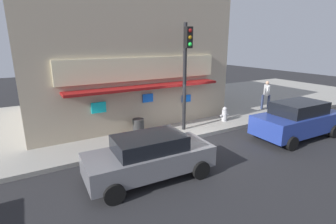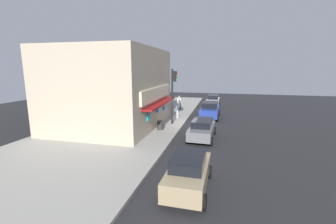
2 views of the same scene
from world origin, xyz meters
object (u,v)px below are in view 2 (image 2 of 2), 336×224
pedestrian (179,102)px  potted_plant_by_doorway (150,120)px  parked_car_grey (202,129)px  fire_hydrant (177,114)px  parked_car_blue (210,110)px  trash_can (160,125)px  parked_car_tan (188,172)px  traffic_light (173,89)px  parked_car_white (213,100)px  potted_plant_by_window (138,126)px

pedestrian → potted_plant_by_doorway: pedestrian is taller
potted_plant_by_doorway → parked_car_grey: bearing=-113.9°
fire_hydrant → parked_car_grey: (-6.28, -3.21, 0.23)m
pedestrian → parked_car_blue: pedestrian is taller
fire_hydrant → parked_car_blue: (1.57, -3.34, 0.33)m
parked_car_grey → trash_can: bearing=71.8°
fire_hydrant → parked_car_grey: size_ratio=0.19×
fire_hydrant → parked_car_tan: parked_car_tan is taller
potted_plant_by_doorway → parked_car_tan: size_ratio=0.24×
traffic_light → trash_can: size_ratio=6.89×
trash_can → parked_car_white: bearing=-14.1°
parked_car_tan → fire_hydrant: bearing=13.3°
pedestrian → parked_car_grey: size_ratio=0.43×
potted_plant_by_doorway → trash_can: bearing=-128.5°
parked_car_blue → potted_plant_by_doorway: bearing=138.2°
parked_car_white → pedestrian: bearing=145.9°
potted_plant_by_doorway → parked_car_white: 14.94m
potted_plant_by_window → traffic_light: bearing=-26.8°
traffic_light → parked_car_blue: traffic_light is taller
potted_plant_by_doorway → parked_car_white: size_ratio=0.21×
potted_plant_by_doorway → pedestrian: bearing=-7.4°
potted_plant_by_window → parked_car_white: parked_car_white is taller
parked_car_white → parked_car_tan: bearing=-179.9°
traffic_light → parked_car_grey: traffic_light is taller
potted_plant_by_doorway → parked_car_grey: size_ratio=0.22×
fire_hydrant → parked_car_tan: size_ratio=0.21×
trash_can → parked_car_grey: size_ratio=0.17×
parked_car_white → parked_car_blue: bearing=-179.6°
traffic_light → parked_car_white: bearing=-13.9°
parked_car_tan → traffic_light: bearing=15.8°
parked_car_blue → parked_car_tan: (-15.64, 0.01, -0.06)m
traffic_light → parked_car_grey: bearing=-138.7°
trash_can → potted_plant_by_doorway: size_ratio=0.80×
fire_hydrant → potted_plant_by_window: potted_plant_by_window is taller
trash_can → traffic_light: bearing=-15.7°
potted_plant_by_doorway → parked_car_blue: size_ratio=0.21×
parked_car_blue → parked_car_grey: 7.85m
parked_car_grey → parked_car_tan: size_ratio=1.09×
parked_car_grey → parked_car_tan: (-7.79, -0.12, 0.05)m
parked_car_white → trash_can: bearing=165.9°
pedestrian → parked_car_tan: pedestrian is taller
potted_plant_by_window → parked_car_grey: bearing=-84.4°
fire_hydrant → pedestrian: 4.29m
parked_car_grey → traffic_light: bearing=41.3°
potted_plant_by_window → parked_car_grey: (0.50, -5.09, 0.00)m
potted_plant_by_doorway → parked_car_grey: (-2.19, -4.93, 0.09)m
parked_car_blue → parked_car_tan: parked_car_blue is taller
fire_hydrant → trash_can: (-5.06, 0.51, -0.02)m
potted_plant_by_window → fire_hydrant: bearing=-15.5°
potted_plant_by_doorway → potted_plant_by_window: bearing=176.6°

